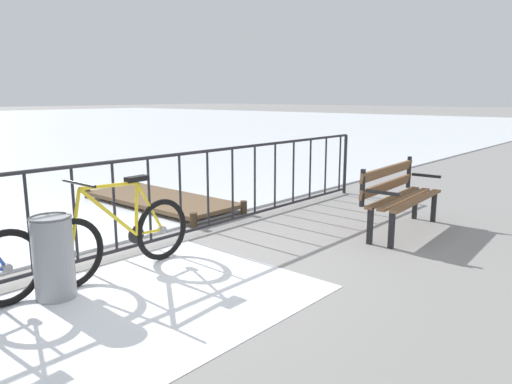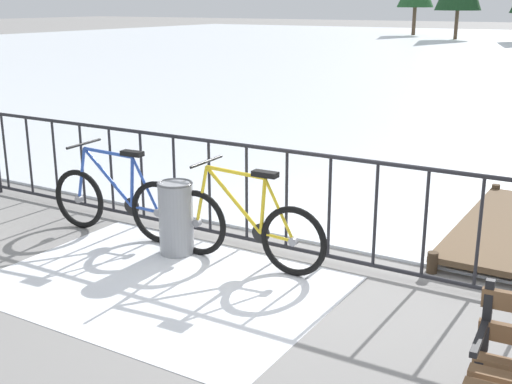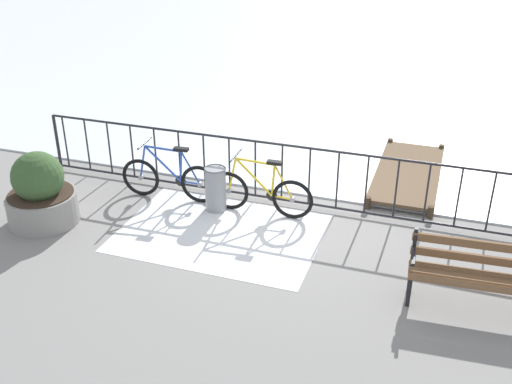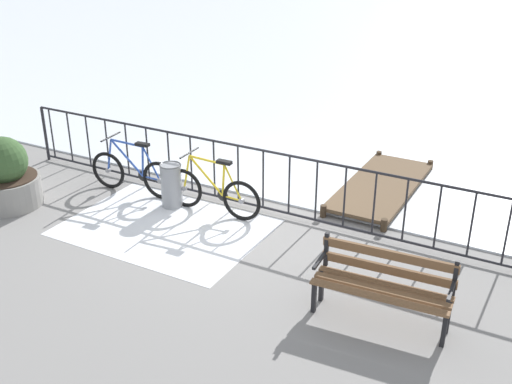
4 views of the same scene
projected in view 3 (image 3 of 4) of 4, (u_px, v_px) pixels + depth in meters
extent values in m
plane|color=gray|center=(295.00, 206.00, 9.83)|extent=(160.00, 160.00, 0.00)
cube|color=white|center=(221.00, 232.00, 9.06)|extent=(3.01, 2.17, 0.01)
cylinder|color=#232328|center=(296.00, 147.00, 9.36)|extent=(9.00, 0.04, 0.04)
cylinder|color=#232328|center=(295.00, 201.00, 9.80)|extent=(9.00, 0.04, 0.04)
cylinder|color=#232328|center=(57.00, 143.00, 10.90)|extent=(0.06, 0.06, 1.05)
cylinder|color=#232328|center=(66.00, 142.00, 10.83)|extent=(0.03, 0.03, 0.97)
cylinder|color=#232328|center=(87.00, 145.00, 10.70)|extent=(0.03, 0.03, 0.97)
cylinder|color=#232328|center=(109.00, 148.00, 10.57)|extent=(0.03, 0.03, 0.97)
cylinder|color=#232328|center=(132.00, 151.00, 10.44)|extent=(0.03, 0.03, 0.97)
cylinder|color=#232328|center=(156.00, 155.00, 10.30)|extent=(0.03, 0.03, 0.97)
cylinder|color=#232328|center=(180.00, 158.00, 10.17)|extent=(0.03, 0.03, 0.97)
cylinder|color=#232328|center=(204.00, 162.00, 10.04)|extent=(0.03, 0.03, 0.97)
cylinder|color=#232328|center=(229.00, 165.00, 9.91)|extent=(0.03, 0.03, 0.97)
cylinder|color=#232328|center=(255.00, 169.00, 9.78)|extent=(0.03, 0.03, 0.97)
cylinder|color=#232328|center=(282.00, 173.00, 9.65)|extent=(0.03, 0.03, 0.97)
cylinder|color=#232328|center=(309.00, 177.00, 9.51)|extent=(0.03, 0.03, 0.97)
cylinder|color=#232328|center=(337.00, 181.00, 9.38)|extent=(0.03, 0.03, 0.97)
cylinder|color=#232328|center=(366.00, 185.00, 9.25)|extent=(0.03, 0.03, 0.97)
cylinder|color=#232328|center=(396.00, 189.00, 9.12)|extent=(0.03, 0.03, 0.97)
cylinder|color=#232328|center=(427.00, 193.00, 8.99)|extent=(0.03, 0.03, 0.97)
cylinder|color=#232328|center=(458.00, 198.00, 8.86)|extent=(0.03, 0.03, 0.97)
cylinder|color=#232328|center=(491.00, 202.00, 8.72)|extent=(0.03, 0.03, 0.97)
torus|color=black|center=(292.00, 200.00, 9.31)|extent=(0.66, 0.08, 0.66)
cylinder|color=gray|center=(292.00, 200.00, 9.31)|extent=(0.08, 0.06, 0.08)
torus|color=black|center=(229.00, 191.00, 9.59)|extent=(0.66, 0.08, 0.66)
cylinder|color=gray|center=(229.00, 191.00, 9.59)|extent=(0.08, 0.06, 0.08)
cylinder|color=yellow|center=(273.00, 180.00, 9.27)|extent=(0.08, 0.04, 0.53)
cylinder|color=yellow|center=(254.00, 177.00, 9.35)|extent=(0.61, 0.05, 0.59)
cylinder|color=yellow|center=(255.00, 162.00, 9.22)|extent=(0.63, 0.05, 0.07)
cylinder|color=yellow|center=(282.00, 198.00, 9.35)|extent=(0.34, 0.04, 0.05)
cylinder|color=yellow|center=(284.00, 182.00, 9.23)|extent=(0.32, 0.04, 0.56)
cylinder|color=yellow|center=(232.00, 175.00, 9.45)|extent=(0.16, 0.04, 0.59)
cube|color=black|center=(275.00, 163.00, 9.13)|extent=(0.24, 0.11, 0.05)
cylinder|color=black|center=(236.00, 155.00, 9.28)|extent=(0.04, 0.52, 0.03)
cylinder|color=black|center=(272.00, 196.00, 9.39)|extent=(0.18, 0.03, 0.18)
torus|color=black|center=(200.00, 184.00, 9.80)|extent=(0.66, 0.11, 0.66)
cylinder|color=gray|center=(200.00, 184.00, 9.80)|extent=(0.08, 0.07, 0.08)
torus|color=black|center=(141.00, 177.00, 10.04)|extent=(0.66, 0.11, 0.66)
cylinder|color=gray|center=(141.00, 177.00, 10.04)|extent=(0.08, 0.07, 0.08)
cylinder|color=#2D51B2|center=(181.00, 166.00, 9.74)|extent=(0.08, 0.04, 0.53)
cylinder|color=#2D51B2|center=(163.00, 164.00, 9.81)|extent=(0.61, 0.08, 0.59)
cylinder|color=#2D51B2|center=(163.00, 149.00, 9.68)|extent=(0.63, 0.08, 0.07)
cylinder|color=#2D51B2|center=(190.00, 183.00, 9.83)|extent=(0.34, 0.05, 0.05)
cylinder|color=#2D51B2|center=(191.00, 168.00, 9.71)|extent=(0.32, 0.05, 0.56)
cylinder|color=#2D51B2|center=(143.00, 162.00, 9.89)|extent=(0.16, 0.04, 0.59)
cube|color=black|center=(181.00, 149.00, 9.60)|extent=(0.25, 0.12, 0.05)
cylinder|color=black|center=(145.00, 143.00, 9.72)|extent=(0.07, 0.52, 0.03)
cylinder|color=black|center=(181.00, 181.00, 9.87)|extent=(0.18, 0.03, 0.18)
cube|color=brown|center=(476.00, 272.00, 7.34)|extent=(1.60, 0.20, 0.04)
cube|color=brown|center=(476.00, 279.00, 7.21)|extent=(1.60, 0.20, 0.04)
cube|color=brown|center=(477.00, 286.00, 7.08)|extent=(1.60, 0.20, 0.04)
cube|color=brown|center=(477.00, 258.00, 7.36)|extent=(1.60, 0.16, 0.12)
cube|color=brown|center=(480.00, 245.00, 7.27)|extent=(1.60, 0.16, 0.12)
cube|color=black|center=(409.00, 291.00, 7.37)|extent=(0.05, 0.06, 0.44)
cube|color=black|center=(410.00, 279.00, 7.60)|extent=(0.05, 0.06, 0.44)
cube|color=black|center=(414.00, 244.00, 7.50)|extent=(0.05, 0.05, 0.45)
cube|color=black|center=(414.00, 256.00, 7.30)|extent=(0.07, 0.40, 0.04)
cylinder|color=gray|center=(43.00, 208.00, 9.26)|extent=(1.07, 1.07, 0.48)
cylinder|color=#38281E|center=(41.00, 194.00, 9.15)|extent=(0.99, 0.99, 0.02)
sphere|color=#38562D|center=(38.00, 177.00, 9.02)|extent=(0.78, 0.78, 0.78)
cylinder|color=gray|center=(216.00, 189.00, 9.57)|extent=(0.34, 0.34, 0.72)
torus|color=#545558|center=(215.00, 169.00, 9.41)|extent=(0.35, 0.35, 0.02)
cube|color=brown|center=(408.00, 173.00, 10.70)|extent=(1.10, 2.70, 0.06)
cylinder|color=#433323|center=(368.00, 203.00, 9.71)|extent=(0.10, 0.10, 0.20)
cylinder|color=#433323|center=(430.00, 212.00, 9.42)|extent=(0.10, 0.10, 0.20)
cylinder|color=#433323|center=(390.00, 144.00, 11.99)|extent=(0.10, 0.10, 0.20)
cylinder|color=#433323|center=(441.00, 150.00, 11.71)|extent=(0.10, 0.10, 0.20)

